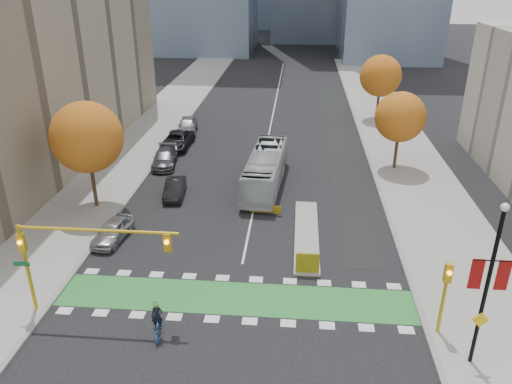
% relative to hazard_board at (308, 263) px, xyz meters
% --- Properties ---
extents(ground, '(300.00, 300.00, 0.00)m').
position_rel_hazard_board_xyz_m(ground, '(-4.00, -4.20, -0.80)').
color(ground, black).
rests_on(ground, ground).
extents(sidewalk_west, '(7.00, 120.00, 0.15)m').
position_rel_hazard_board_xyz_m(sidewalk_west, '(-17.50, 15.80, -0.73)').
color(sidewalk_west, gray).
rests_on(sidewalk_west, ground).
extents(sidewalk_east, '(7.00, 120.00, 0.15)m').
position_rel_hazard_board_xyz_m(sidewalk_east, '(9.50, 15.80, -0.73)').
color(sidewalk_east, gray).
rests_on(sidewalk_east, ground).
extents(curb_west, '(0.30, 120.00, 0.16)m').
position_rel_hazard_board_xyz_m(curb_west, '(-14.00, 15.80, -0.73)').
color(curb_west, gray).
rests_on(curb_west, ground).
extents(curb_east, '(0.30, 120.00, 0.16)m').
position_rel_hazard_board_xyz_m(curb_east, '(6.00, 15.80, -0.73)').
color(curb_east, gray).
rests_on(curb_east, ground).
extents(bike_crossing, '(20.00, 3.00, 0.01)m').
position_rel_hazard_board_xyz_m(bike_crossing, '(-4.00, -2.70, -0.79)').
color(bike_crossing, '#297E32').
rests_on(bike_crossing, ground).
extents(centre_line, '(0.15, 70.00, 0.01)m').
position_rel_hazard_board_xyz_m(centre_line, '(-4.00, 35.80, -0.80)').
color(centre_line, silver).
rests_on(centre_line, ground).
extents(bike_lane_paint, '(2.50, 50.00, 0.01)m').
position_rel_hazard_board_xyz_m(bike_lane_paint, '(3.50, 25.80, -0.80)').
color(bike_lane_paint, black).
rests_on(bike_lane_paint, ground).
extents(median_island, '(1.60, 10.00, 0.16)m').
position_rel_hazard_board_xyz_m(median_island, '(0.00, 4.80, -0.72)').
color(median_island, gray).
rests_on(median_island, ground).
extents(hazard_board, '(1.40, 0.12, 1.30)m').
position_rel_hazard_board_xyz_m(hazard_board, '(0.00, 0.00, 0.00)').
color(hazard_board, yellow).
rests_on(hazard_board, median_island).
extents(tree_west, '(5.20, 5.20, 8.22)m').
position_rel_hazard_board_xyz_m(tree_west, '(-16.00, 7.80, 4.82)').
color(tree_west, '#332114').
rests_on(tree_west, ground).
extents(tree_east_near, '(4.40, 4.40, 7.08)m').
position_rel_hazard_board_xyz_m(tree_east_near, '(8.00, 17.80, 4.06)').
color(tree_east_near, '#332114').
rests_on(tree_east_near, ground).
extents(tree_east_far, '(4.80, 4.80, 7.65)m').
position_rel_hazard_board_xyz_m(tree_east_far, '(8.50, 33.80, 4.44)').
color(tree_east_far, '#332114').
rests_on(tree_east_far, ground).
extents(traffic_signal_west, '(8.53, 0.56, 5.20)m').
position_rel_hazard_board_xyz_m(traffic_signal_west, '(-11.93, -4.71, 3.23)').
color(traffic_signal_west, '#BF9914').
rests_on(traffic_signal_west, ground).
extents(traffic_signal_east, '(0.35, 0.43, 4.10)m').
position_rel_hazard_board_xyz_m(traffic_signal_east, '(6.50, -4.71, 1.93)').
color(traffic_signal_east, '#BF9914').
rests_on(traffic_signal_east, ground).
extents(banner_lamppost, '(1.65, 0.36, 8.28)m').
position_rel_hazard_board_xyz_m(banner_lamppost, '(7.50, -6.70, 3.81)').
color(banner_lamppost, black).
rests_on(banner_lamppost, ground).
extents(cyclist, '(0.85, 1.81, 2.01)m').
position_rel_hazard_board_xyz_m(cyclist, '(-7.42, -6.10, -0.13)').
color(cyclist, '#1E4E8C').
rests_on(cyclist, ground).
extents(bus, '(3.32, 11.11, 3.05)m').
position_rel_hazard_board_xyz_m(bus, '(-3.42, 12.94, 0.73)').
color(bus, '#B6BBBE').
rests_on(bus, ground).
extents(parked_car_a, '(2.12, 4.27, 1.40)m').
position_rel_hazard_board_xyz_m(parked_car_a, '(-13.00, 3.04, -0.10)').
color(parked_car_a, '#A7A8AD').
rests_on(parked_car_a, ground).
extents(parked_car_b, '(1.81, 4.18, 1.34)m').
position_rel_hazard_board_xyz_m(parked_car_b, '(-10.50, 10.30, -0.13)').
color(parked_car_b, black).
rests_on(parked_car_b, ground).
extents(parked_car_c, '(2.67, 5.22, 1.45)m').
position_rel_hazard_board_xyz_m(parked_car_c, '(-13.00, 16.88, -0.07)').
color(parked_car_c, '#49484D').
rests_on(parked_car_c, ground).
extents(parked_car_d, '(2.66, 5.62, 1.55)m').
position_rel_hazard_board_xyz_m(parked_car_d, '(-13.00, 21.88, -0.02)').
color(parked_car_d, black).
rests_on(parked_car_d, ground).
extents(parked_car_e, '(2.60, 5.22, 1.71)m').
position_rel_hazard_board_xyz_m(parked_car_e, '(-13.00, 26.88, 0.05)').
color(parked_car_e, '#9B9BA0').
rests_on(parked_car_e, ground).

